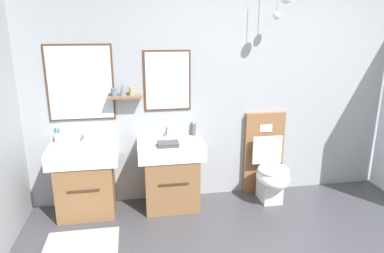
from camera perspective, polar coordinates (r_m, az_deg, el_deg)
The scene contains 10 objects.
wall_back at distance 4.16m, azimuth 10.16°, elevation 7.00°, with size 5.44×0.56×2.68m.
bath_mat at distance 3.63m, azimuth -17.53°, elevation -17.68°, with size 0.68×0.44×0.01m, color #9E9993.
vanity_sink_left at distance 3.96m, azimuth -16.93°, elevation -8.02°, with size 0.72×0.50×0.77m.
tap_on_left_sink at distance 3.98m, azimuth -17.13°, elevation -1.27°, with size 0.03×0.13×0.11m.
vanity_sink_right at distance 3.94m, azimuth -3.46°, elevation -7.43°, with size 0.72×0.50×0.77m.
tap_on_right_sink at distance 3.96m, azimuth -3.86°, elevation -0.66°, with size 0.03×0.13×0.11m.
toilet at distance 4.23m, azimuth 12.30°, elevation -6.57°, with size 0.48×0.62×1.00m.
toothbrush_cup at distance 4.02m, azimuth -21.05°, elevation -1.72°, with size 0.07×0.07×0.20m.
soap_dispenser at distance 4.00m, azimuth 0.25°, elevation -0.41°, with size 0.06×0.06×0.18m.
folded_hand_towel at distance 3.66m, azimuth -3.93°, elevation -2.89°, with size 0.22×0.16×0.04m, color #47474C.
Camera 1 is at (-1.42, -2.02, 1.98)m, focal length 32.68 mm.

